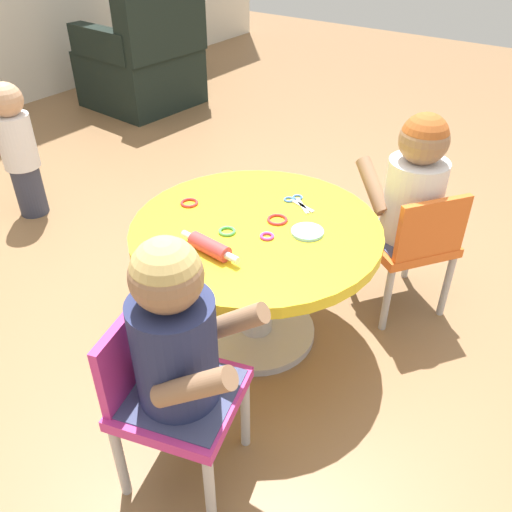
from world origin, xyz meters
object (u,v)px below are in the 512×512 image
armchair_dark (144,64)px  rolling_pin (210,247)px  seated_child_right (415,183)px  toddler_standing (18,147)px  seated_child_left (175,332)px  child_chair_left (169,392)px  craft_scissors (297,202)px  craft_table (256,257)px  child_chair_right (411,242)px

armchair_dark → rolling_pin: size_ratio=3.68×
seated_child_right → toddler_standing: size_ratio=0.76×
toddler_standing → seated_child_right: bearing=-77.1°
seated_child_left → rolling_pin: bearing=28.3°
armchair_dark → rolling_pin: (-1.80, -2.12, 0.19)m
child_chair_left → craft_scissors: (0.80, 0.11, 0.17)m
craft_table → child_chair_right: (0.47, -0.37, -0.05)m
child_chair_left → child_chair_right: size_ratio=1.00×
child_chair_left → craft_scissors: 0.82m
seated_child_left → rolling_pin: seated_child_left is taller
armchair_dark → rolling_pin: bearing=-130.3°
craft_table → child_chair_right: child_chair_right is taller
toddler_standing → armchair_dark: bearing=24.4°
armchair_dark → seated_child_left: bearing=-133.0°
child_chair_right → craft_scissors: child_chair_right is taller
child_chair_left → armchair_dark: armchair_dark is taller
seated_child_left → armchair_dark: size_ratio=0.60×
toddler_standing → craft_scissors: 1.50m
craft_table → craft_scissors: (0.21, -0.03, 0.12)m
child_chair_left → child_chair_right: 1.08m
armchair_dark → rolling_pin: armchair_dark is taller
child_chair_left → child_chair_right: (1.05, -0.24, 0.00)m
child_chair_left → seated_child_left: bearing=-73.8°
seated_child_left → toddler_standing: seated_child_left is taller
child_chair_left → craft_scissors: bearing=7.7°
armchair_dark → toddler_standing: bearing=-155.6°
seated_child_right → rolling_pin: seated_child_right is taller
seated_child_right → armchair_dark: 2.73m
craft_scissors → rolling_pin: bearing=173.4°
child_chair_right → toddler_standing: 1.88m
seated_child_left → seated_child_right: same height
child_chair_left → seated_child_right: (1.07, -0.21, 0.23)m
seated_child_right → armchair_dark: bearing=66.1°
seated_child_right → rolling_pin: size_ratio=2.21×
seated_child_right → craft_scissors: 0.42m
seated_child_left → child_chair_left: bearing=106.2°
seated_child_right → child_chair_left: bearing=169.0°
craft_table → toddler_standing: (0.08, 1.46, 0.01)m
craft_table → child_chair_right: size_ratio=1.56×
child_chair_left → armchair_dark: 3.15m
child_chair_right → rolling_pin: 0.81m
craft_table → craft_scissors: 0.25m
seated_child_left → seated_child_right: bearing=-9.1°
armchair_dark → toddler_standing: 1.66m
child_chair_left → toddler_standing: (0.66, 1.59, 0.05)m
craft_table → rolling_pin: size_ratio=3.61×
rolling_pin → seated_child_right: bearing=-27.7°
child_chair_left → toddler_standing: 1.73m
child_chair_left → seated_child_right: bearing=-11.0°
craft_table → seated_child_right: seated_child_right is taller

